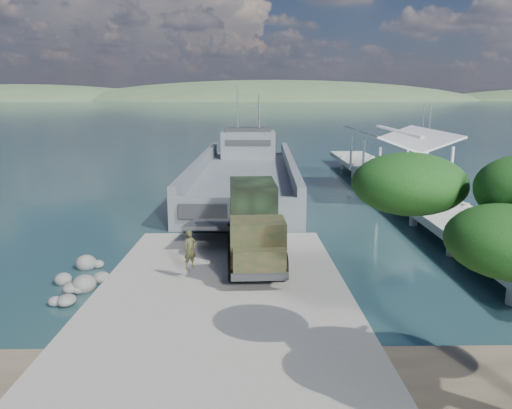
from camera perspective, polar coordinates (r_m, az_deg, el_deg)
name	(u,v)px	position (r m, az deg, el deg)	size (l,w,h in m)	color
ground	(225,286)	(21.73, -3.61, -9.33)	(1400.00, 1400.00, 0.00)	#1B3E41
boat_ramp	(223,290)	(20.71, -3.75, -9.72)	(10.00, 18.00, 0.50)	gray
shoreline_rocks	(83,283)	(23.31, -19.13, -8.47)	(3.20, 5.60, 0.90)	#535351
distant_headlands	(291,100)	(582.25, 3.99, 11.78)	(1000.00, 240.00, 48.00)	#415837
pier	(399,177)	(41.22, 16.00, 3.03)	(6.40, 44.00, 6.10)	#999A91
landing_craft	(245,180)	(42.95, -1.23, 2.79)	(9.09, 32.54, 9.59)	#4F585D
military_truck	(254,224)	(23.02, -0.21, -2.21)	(2.71, 7.54, 3.45)	black
soldier	(190,258)	(21.20, -7.52, -6.13)	(0.61, 0.40, 1.67)	#1C2F1A
sailboat_near	(426,170)	(54.16, 18.90, 3.75)	(2.78, 6.39, 7.52)	silver
sailboat_far	(420,164)	(59.13, 18.29, 4.47)	(2.41, 6.10, 7.23)	silver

